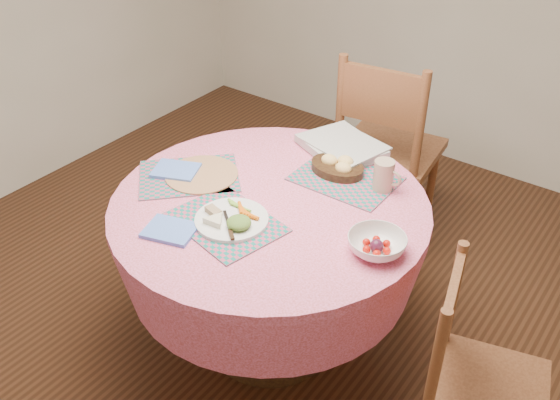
{
  "coord_description": "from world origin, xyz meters",
  "views": [
    {
      "loc": [
        1.21,
        -1.57,
        2.11
      ],
      "look_at": [
        0.05,
        0.0,
        0.78
      ],
      "focal_mm": 40.0,
      "sensor_mm": 36.0,
      "label": 1
    }
  ],
  "objects_px": {
    "wicker_trivet": "(202,175)",
    "fruit_bowl": "(377,245)",
    "chair_right": "(474,379)",
    "chair_back": "(386,147)",
    "dinner_plate": "(232,219)",
    "dining_table": "(270,242)",
    "bread_bowl": "(338,166)",
    "latte_mug": "(384,175)"
  },
  "relations": [
    {
      "from": "dining_table",
      "to": "dinner_plate",
      "type": "height_order",
      "value": "dinner_plate"
    },
    {
      "from": "chair_back",
      "to": "wicker_trivet",
      "type": "xyz_separation_m",
      "value": [
        -0.34,
        -1.0,
        0.21
      ]
    },
    {
      "from": "chair_right",
      "to": "fruit_bowl",
      "type": "distance_m",
      "value": 0.54
    },
    {
      "from": "wicker_trivet",
      "to": "dinner_plate",
      "type": "distance_m",
      "value": 0.36
    },
    {
      "from": "dining_table",
      "to": "chair_back",
      "type": "xyz_separation_m",
      "value": [
        -0.0,
        0.98,
        -0.01
      ]
    },
    {
      "from": "chair_right",
      "to": "dinner_plate",
      "type": "height_order",
      "value": "chair_right"
    },
    {
      "from": "bread_bowl",
      "to": "chair_right",
      "type": "bearing_deg",
      "value": -27.24
    },
    {
      "from": "wicker_trivet",
      "to": "chair_right",
      "type": "bearing_deg",
      "value": -3.05
    },
    {
      "from": "dinner_plate",
      "to": "chair_right",
      "type": "bearing_deg",
      "value": 6.88
    },
    {
      "from": "bread_bowl",
      "to": "fruit_bowl",
      "type": "relative_size",
      "value": 1.0
    },
    {
      "from": "latte_mug",
      "to": "fruit_bowl",
      "type": "bearing_deg",
      "value": -64.68
    },
    {
      "from": "wicker_trivet",
      "to": "bread_bowl",
      "type": "distance_m",
      "value": 0.56
    },
    {
      "from": "chair_right",
      "to": "wicker_trivet",
      "type": "height_order",
      "value": "chair_right"
    },
    {
      "from": "dining_table",
      "to": "latte_mug",
      "type": "xyz_separation_m",
      "value": [
        0.31,
        0.33,
        0.26
      ]
    },
    {
      "from": "wicker_trivet",
      "to": "dinner_plate",
      "type": "xyz_separation_m",
      "value": [
        0.31,
        -0.18,
        0.02
      ]
    },
    {
      "from": "dinner_plate",
      "to": "fruit_bowl",
      "type": "xyz_separation_m",
      "value": [
        0.5,
        0.17,
        0.01
      ]
    },
    {
      "from": "dinner_plate",
      "to": "chair_back",
      "type": "bearing_deg",
      "value": 88.86
    },
    {
      "from": "dinner_plate",
      "to": "latte_mug",
      "type": "bearing_deg",
      "value": 57.56
    },
    {
      "from": "wicker_trivet",
      "to": "latte_mug",
      "type": "distance_m",
      "value": 0.74
    },
    {
      "from": "dinner_plate",
      "to": "latte_mug",
      "type": "xyz_separation_m",
      "value": [
        0.34,
        0.53,
        0.05
      ]
    },
    {
      "from": "dining_table",
      "to": "chair_back",
      "type": "bearing_deg",
      "value": 90.12
    },
    {
      "from": "wicker_trivet",
      "to": "fruit_bowl",
      "type": "relative_size",
      "value": 1.31
    },
    {
      "from": "chair_right",
      "to": "dinner_plate",
      "type": "relative_size",
      "value": 3.19
    },
    {
      "from": "chair_right",
      "to": "dining_table",
      "type": "bearing_deg",
      "value": 70.24
    },
    {
      "from": "wicker_trivet",
      "to": "fruit_bowl",
      "type": "distance_m",
      "value": 0.82
    },
    {
      "from": "wicker_trivet",
      "to": "fruit_bowl",
      "type": "height_order",
      "value": "fruit_bowl"
    },
    {
      "from": "fruit_bowl",
      "to": "wicker_trivet",
      "type": "bearing_deg",
      "value": 179.32
    },
    {
      "from": "wicker_trivet",
      "to": "latte_mug",
      "type": "height_order",
      "value": "latte_mug"
    },
    {
      "from": "chair_right",
      "to": "chair_back",
      "type": "distance_m",
      "value": 1.4
    },
    {
      "from": "fruit_bowl",
      "to": "bread_bowl",
      "type": "bearing_deg",
      "value": 136.6
    },
    {
      "from": "bread_bowl",
      "to": "latte_mug",
      "type": "xyz_separation_m",
      "value": [
        0.21,
        -0.0,
        0.04
      ]
    },
    {
      "from": "chair_back",
      "to": "fruit_bowl",
      "type": "relative_size",
      "value": 4.58
    },
    {
      "from": "dinner_plate",
      "to": "wicker_trivet",
      "type": "bearing_deg",
      "value": 150.23
    },
    {
      "from": "dinner_plate",
      "to": "fruit_bowl",
      "type": "relative_size",
      "value": 1.19
    },
    {
      "from": "chair_back",
      "to": "wicker_trivet",
      "type": "height_order",
      "value": "chair_back"
    },
    {
      "from": "dining_table",
      "to": "bread_bowl",
      "type": "distance_m",
      "value": 0.42
    },
    {
      "from": "bread_bowl",
      "to": "latte_mug",
      "type": "relative_size",
      "value": 1.85
    },
    {
      "from": "dinner_plate",
      "to": "bread_bowl",
      "type": "relative_size",
      "value": 1.18
    },
    {
      "from": "wicker_trivet",
      "to": "chair_back",
      "type": "bearing_deg",
      "value": 71.29
    },
    {
      "from": "chair_back",
      "to": "fruit_bowl",
      "type": "xyz_separation_m",
      "value": [
        0.48,
        -1.01,
        0.23
      ]
    },
    {
      "from": "chair_right",
      "to": "chair_back",
      "type": "height_order",
      "value": "chair_back"
    },
    {
      "from": "wicker_trivet",
      "to": "dinner_plate",
      "type": "relative_size",
      "value": 1.1
    }
  ]
}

